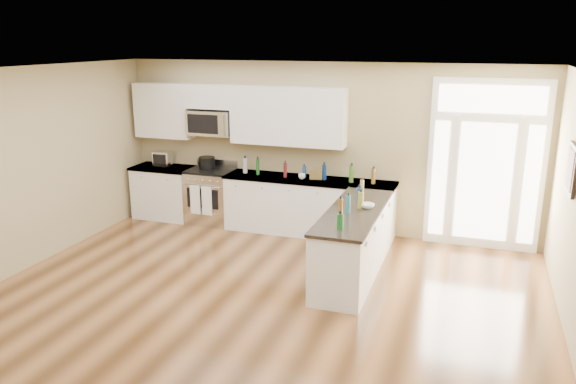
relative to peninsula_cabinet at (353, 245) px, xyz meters
The scene contains 19 objects.
ground 2.46m from the peninsula_cabinet, 112.44° to the right, with size 8.00×8.00×0.00m, color #4B2D15.
room_shell 2.74m from the peninsula_cabinet, 112.44° to the right, with size 8.00×8.00×8.00m.
back_cabinet_left 4.06m from the peninsula_cabinet, 159.09° to the left, with size 1.10×0.66×0.94m.
back_cabinet_right 1.81m from the peninsula_cabinet, 126.68° to the left, with size 2.85×0.66×0.94m.
peninsula_cabinet is the anchor object (origin of this frame).
upper_cabinet_left 4.39m from the peninsula_cabinet, 157.26° to the left, with size 1.04×0.33×0.95m, color white.
upper_cabinet_right 2.65m from the peninsula_cabinet, 133.15° to the left, with size 1.94×0.33×0.95m, color white.
upper_cabinet_short 3.73m from the peninsula_cabinet, 150.98° to the left, with size 0.82×0.33×0.40m, color white.
microwave 3.53m from the peninsula_cabinet, 151.57° to the left, with size 0.78×0.41×0.42m.
entry_door 2.52m from the peninsula_cabinet, 46.51° to the left, with size 1.70×0.10×2.60m.
wall_art_near 2.84m from the peninsula_cabinet, ahead, with size 0.05×0.58×0.58m.
kitchen_range 3.22m from the peninsula_cabinet, 153.23° to the left, with size 0.78×0.69×1.08m.
stockpot 3.41m from the peninsula_cabinet, 152.58° to the left, with size 0.28×0.28×0.22m, color black.
toaster_oven 4.18m from the peninsula_cabinet, 158.36° to the left, with size 0.30×0.24×0.26m, color silver.
cardboard_box 1.87m from the peninsula_cabinet, 122.99° to the left, with size 0.20×0.15×0.17m, color brown.
bowl_left 4.13m from the peninsula_cabinet, 157.30° to the left, with size 0.17×0.17×0.04m, color white.
bowl_peninsula 0.57m from the peninsula_cabinet, 43.80° to the left, with size 0.19×0.19×0.06m, color white.
cup_counter 1.91m from the peninsula_cabinet, 130.33° to the left, with size 0.11×0.11×0.09m, color white.
counter_bottles 1.17m from the peninsula_cabinet, 129.63° to the left, with size 2.36×2.41×0.29m.
Camera 1 is at (2.41, -4.84, 3.17)m, focal length 35.00 mm.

